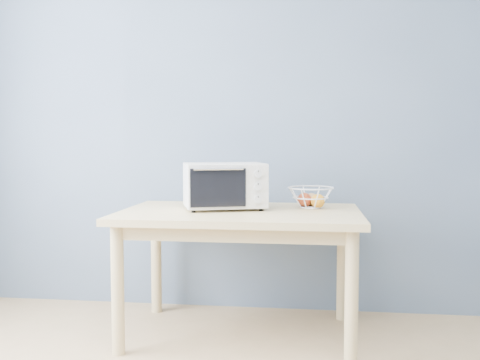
# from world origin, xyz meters

# --- Properties ---
(room) EXTENTS (4.01, 4.51, 2.61)m
(room) POSITION_xyz_m (0.00, 0.00, 1.30)
(room) COLOR tan
(room) RESTS_ON ground
(dining_table) EXTENTS (1.40, 0.90, 0.75)m
(dining_table) POSITION_xyz_m (0.07, 1.70, 0.65)
(dining_table) COLOR tan
(dining_table) RESTS_ON ground
(toaster_oven) EXTENTS (0.55, 0.47, 0.28)m
(toaster_oven) POSITION_xyz_m (-0.05, 1.75, 0.90)
(toaster_oven) COLOR white
(toaster_oven) RESTS_ON dining_table
(fruit_basket) EXTENTS (0.36, 0.36, 0.13)m
(fruit_basket) POSITION_xyz_m (0.48, 1.87, 0.82)
(fruit_basket) COLOR silver
(fruit_basket) RESTS_ON dining_table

